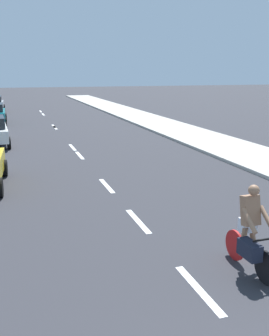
% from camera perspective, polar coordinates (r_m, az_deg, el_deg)
% --- Properties ---
extents(ground_plane, '(160.00, 160.00, 0.00)m').
position_cam_1_polar(ground_plane, '(22.23, -9.56, 3.57)').
color(ground_plane, '#2D2D33').
extents(sidewalk_strip, '(3.60, 80.00, 0.14)m').
position_cam_1_polar(sidewalk_strip, '(26.32, 6.69, 5.43)').
color(sidewalk_strip, '#B2ADA3').
rests_on(sidewalk_strip, ground).
extents(lane_stripe_1, '(0.16, 1.80, 0.01)m').
position_cam_1_polar(lane_stripe_1, '(7.70, 9.39, -17.10)').
color(lane_stripe_1, white).
rests_on(lane_stripe_1, ground).
extents(lane_stripe_2, '(0.16, 1.80, 0.01)m').
position_cam_1_polar(lane_stripe_2, '(10.66, 0.51, -7.75)').
color(lane_stripe_2, white).
rests_on(lane_stripe_2, ground).
extents(lane_stripe_3, '(0.16, 1.80, 0.01)m').
position_cam_1_polar(lane_stripe_3, '(13.85, -4.09, -2.61)').
color(lane_stripe_3, white).
rests_on(lane_stripe_3, ground).
extents(lane_stripe_4, '(0.16, 1.80, 0.01)m').
position_cam_1_polar(lane_stripe_4, '(18.96, -8.03, 1.84)').
color(lane_stripe_4, white).
rests_on(lane_stripe_4, ground).
extents(lane_stripe_5, '(0.16, 1.80, 0.01)m').
position_cam_1_polar(lane_stripe_5, '(21.03, -9.06, 3.01)').
color(lane_stripe_5, white).
rests_on(lane_stripe_5, ground).
extents(lane_stripe_6, '(0.16, 1.80, 0.01)m').
position_cam_1_polar(lane_stripe_6, '(28.66, -11.55, 5.81)').
color(lane_stripe_6, white).
rests_on(lane_stripe_6, ground).
extents(lane_stripe_7, '(0.16, 1.80, 0.01)m').
position_cam_1_polar(lane_stripe_7, '(29.47, -11.74, 6.01)').
color(lane_stripe_7, white).
rests_on(lane_stripe_7, ground).
extents(lane_stripe_8, '(0.16, 1.80, 0.01)m').
position_cam_1_polar(lane_stripe_8, '(37.85, -13.22, 7.65)').
color(lane_stripe_8, white).
rests_on(lane_stripe_8, ground).
extents(lane_stripe_9, '(0.16, 1.80, 0.01)m').
position_cam_1_polar(lane_stripe_9, '(40.72, -13.58, 8.06)').
color(lane_stripe_9, white).
rests_on(lane_stripe_9, ground).
extents(cyclist, '(0.63, 1.71, 1.82)m').
position_cam_1_polar(cyclist, '(8.13, 16.56, -9.21)').
color(cyclist, black).
rests_on(cyclist, ground).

